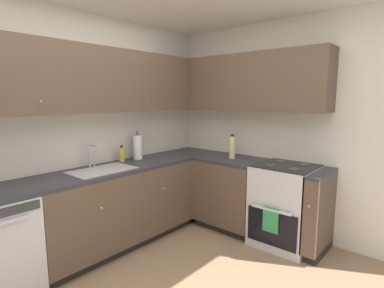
# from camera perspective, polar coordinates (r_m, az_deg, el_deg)

# --- Properties ---
(wall_back) EXTENTS (3.95, 0.05, 2.51)m
(wall_back) POSITION_cam_1_polar(r_m,az_deg,el_deg) (3.39, -23.18, 1.75)
(wall_back) COLOR silver
(wall_back) RESTS_ON ground_plane
(wall_right) EXTENTS (0.05, 3.26, 2.51)m
(wall_right) POSITION_cam_1_polar(r_m,az_deg,el_deg) (3.73, 18.12, 2.59)
(wall_right) COLOR silver
(wall_right) RESTS_ON ground_plane
(lower_cabinets_back) EXTENTS (1.82, 0.62, 0.85)m
(lower_cabinets_back) POSITION_cam_1_polar(r_m,az_deg,el_deg) (3.51, -13.76, -11.48)
(lower_cabinets_back) COLOR brown
(lower_cabinets_back) RESTS_ON ground_plane
(countertop_back) EXTENTS (3.03, 0.60, 0.03)m
(countertop_back) POSITION_cam_1_polar(r_m,az_deg,el_deg) (3.38, -14.04, -4.49)
(countertop_back) COLOR #2D2D33
(countertop_back) RESTS_ON lower_cabinets_back
(lower_cabinets_right) EXTENTS (0.62, 1.53, 0.85)m
(lower_cabinets_right) POSITION_cam_1_polar(r_m,az_deg,el_deg) (3.80, 9.64, -9.75)
(lower_cabinets_right) COLOR brown
(lower_cabinets_right) RESTS_ON ground_plane
(countertop_right) EXTENTS (0.60, 1.53, 0.03)m
(countertop_right) POSITION_cam_1_polar(r_m,az_deg,el_deg) (3.69, 9.79, -3.27)
(countertop_right) COLOR #2D2D33
(countertop_right) RESTS_ON lower_cabinets_right
(oven_range) EXTENTS (0.68, 0.62, 1.04)m
(oven_range) POSITION_cam_1_polar(r_m,az_deg,el_deg) (3.58, 17.15, -10.83)
(oven_range) COLOR silver
(oven_range) RESTS_ON ground_plane
(upper_cabinets_back) EXTENTS (2.71, 0.34, 0.66)m
(upper_cabinets_back) POSITION_cam_1_polar(r_m,az_deg,el_deg) (3.33, -18.35, 11.38)
(upper_cabinets_back) COLOR brown
(upper_cabinets_right) EXTENTS (0.32, 2.06, 0.66)m
(upper_cabinets_right) POSITION_cam_1_polar(r_m,az_deg,el_deg) (3.80, 9.56, 11.31)
(upper_cabinets_right) COLOR brown
(sink) EXTENTS (0.64, 0.40, 0.10)m
(sink) POSITION_cam_1_polar(r_m,az_deg,el_deg) (3.26, -16.49, -5.49)
(sink) COLOR #B7B7BC
(sink) RESTS_ON countertop_back
(faucet) EXTENTS (0.07, 0.16, 0.25)m
(faucet) POSITION_cam_1_polar(r_m,az_deg,el_deg) (3.40, -18.49, -1.75)
(faucet) COLOR silver
(faucet) RESTS_ON countertop_back
(soap_bottle) EXTENTS (0.06, 0.06, 0.19)m
(soap_bottle) POSITION_cam_1_polar(r_m,az_deg,el_deg) (3.62, -13.08, -1.93)
(soap_bottle) COLOR gold
(soap_bottle) RESTS_ON countertop_back
(paper_towel_roll) EXTENTS (0.11, 0.11, 0.35)m
(paper_towel_roll) POSITION_cam_1_polar(r_m,az_deg,el_deg) (3.73, -10.20, -0.58)
(paper_towel_roll) COLOR white
(paper_towel_roll) RESTS_ON countertop_back
(oil_bottle) EXTENTS (0.07, 0.07, 0.30)m
(oil_bottle) POSITION_cam_1_polar(r_m,az_deg,el_deg) (3.75, 7.55, -0.56)
(oil_bottle) COLOR beige
(oil_bottle) RESTS_ON countertop_right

